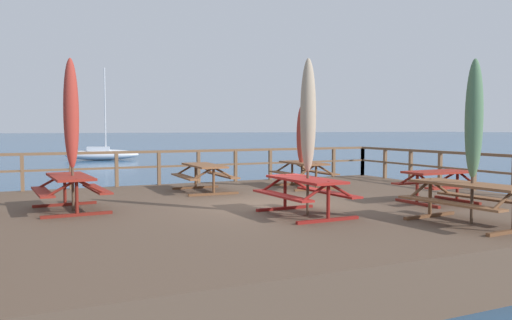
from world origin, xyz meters
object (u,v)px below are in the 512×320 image
Objects in this scene: picnic_table_back_right at (469,194)px; patio_umbrella_tall_front at (302,135)px; picnic_table_mid_right at (438,180)px; patio_umbrella_tall_back_left at (71,114)px; sailboat_distant at (102,154)px; picnic_table_mid_left at (204,172)px; patio_umbrella_tall_back_right at (308,116)px; picnic_table_mid_centre at (70,185)px; picnic_table_back_left at (305,188)px; patio_umbrella_tall_mid_right at (474,119)px; picnic_table_front_left at (304,169)px.

patio_umbrella_tall_front reaches higher than picnic_table_back_right.
patio_umbrella_tall_back_left is at bearing 163.15° from picnic_table_mid_right.
picnic_table_mid_left is at bearing -93.17° from sailboat_distant.
picnic_table_mid_right is 8.52m from patio_umbrella_tall_back_left.
patio_umbrella_tall_back_right reaches higher than picnic_table_back_right.
picnic_table_mid_centre is 0.83× the size of patio_umbrella_tall_front.
picnic_table_back_right is 1.38× the size of picnic_table_mid_right.
picnic_table_back_left is 0.67× the size of patio_umbrella_tall_mid_right.
picnic_table_mid_centre is at bearing -99.41° from sailboat_distant.
picnic_table_mid_left is 7.47m from patio_umbrella_tall_mid_right.
picnic_table_front_left is (0.23, 6.44, -0.01)m from picnic_table_back_right.
sailboat_distant is at bearing 91.79° from patio_umbrella_tall_mid_right.
picnic_table_front_left is 0.24× the size of sailboat_distant.
picnic_table_back_right is at bearing -43.84° from picnic_table_back_left.
sailboat_distant is at bearing 80.69° from patio_umbrella_tall_back_left.
picnic_table_mid_centre is 1.10× the size of picnic_table_front_left.
picnic_table_mid_right is at bearing -72.67° from picnic_table_front_left.
patio_umbrella_tall_front is at bearing -87.68° from sailboat_distant.
sailboat_distant is at bearing 94.24° from picnic_table_mid_right.
picnic_table_mid_centre is at bearing -166.28° from patio_umbrella_tall_front.
picnic_table_back_right and picnic_table_mid_centre have the same top height.
patio_umbrella_tall_front is at bearing 13.72° from picnic_table_mid_centre.
patio_umbrella_tall_back_left reaches higher than picnic_table_front_left.
patio_umbrella_tall_front is (6.71, 1.64, 1.01)m from picnic_table_mid_centre.
patio_umbrella_tall_back_left reaches higher than patio_umbrella_tall_mid_right.
picnic_table_front_left is at bearing 60.06° from picnic_table_back_left.
patio_umbrella_tall_back_right is 35.69m from sailboat_distant.
patio_umbrella_tall_mid_right is (2.89, -6.75, 1.38)m from picnic_table_mid_left.
patio_umbrella_tall_back_right is (-2.45, -4.36, 1.47)m from picnic_table_front_left.
patio_umbrella_tall_back_left is (-8.02, 2.43, 1.53)m from picnic_table_mid_right.
picnic_table_mid_left is at bearing 97.15° from picnic_table_back_left.
picnic_table_front_left is 6.59m from patio_umbrella_tall_mid_right.
patio_umbrella_tall_back_left is at bearing 144.14° from patio_umbrella_tall_mid_right.
picnic_table_back_right is 3.10m from picnic_table_back_left.
sailboat_distant is at bearing 92.32° from patio_umbrella_tall_front.
patio_umbrella_tall_back_left is (-6.57, 4.75, 0.14)m from patio_umbrella_tall_mid_right.
picnic_table_back_left is at bearing 103.96° from patio_umbrella_tall_back_right.
patio_umbrella_tall_back_right is (-3.74, -0.24, 1.48)m from picnic_table_mid_right.
patio_umbrella_tall_mid_right is 0.96× the size of patio_umbrella_tall_back_right.
picnic_table_back_right is at bearing -91.44° from patio_umbrella_tall_front.
picnic_table_mid_right is at bearing 58.15° from patio_umbrella_tall_mid_right.
picnic_table_front_left is 1.14× the size of picnic_table_mid_right.
picnic_table_mid_left is 0.67× the size of patio_umbrella_tall_mid_right.
patio_umbrella_tall_front is (2.40, 4.29, 1.01)m from picnic_table_back_left.
patio_umbrella_tall_back_right is at bearing -119.37° from picnic_table_front_left.
picnic_table_back_left is 35.55m from sailboat_distant.
sailboat_distant is at bearing 86.83° from picnic_table_mid_left.
patio_umbrella_tall_front is 4.99m from patio_umbrella_tall_back_right.
patio_umbrella_tall_front is 0.78× the size of patio_umbrella_tall_back_right.
picnic_table_front_left is at bearing -87.56° from sailboat_distant.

